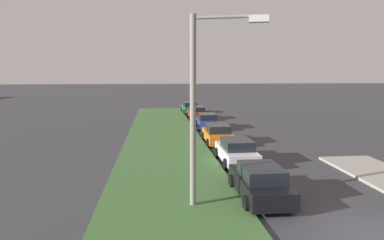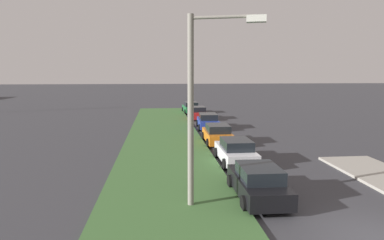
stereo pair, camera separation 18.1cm
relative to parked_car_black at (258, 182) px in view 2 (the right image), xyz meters
The scene contains 8 objects.
grass_median 7.13m from the parked_car_black, 31.86° to the left, with size 60.00×6.00×0.12m, color #3D6633.
parked_car_black is the anchor object (origin of this frame).
parked_car_white 5.68m from the parked_car_black, ahead, with size 4.30×2.02×1.47m.
parked_car_orange 11.33m from the parked_car_black, ahead, with size 4.32×2.05×1.47m.
parked_car_blue 18.14m from the parked_car_black, ahead, with size 4.37×2.16×1.47m.
parked_car_red 24.80m from the parked_car_black, ahead, with size 4.31×2.04×1.47m.
parked_car_green 30.84m from the parked_car_black, ahead, with size 4.38×2.17×1.47m.
streetlight 4.56m from the parked_car_black, 105.84° to the left, with size 1.09×2.80×7.50m.
Camera 2 is at (-9.49, 6.98, 5.35)m, focal length 31.57 mm.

